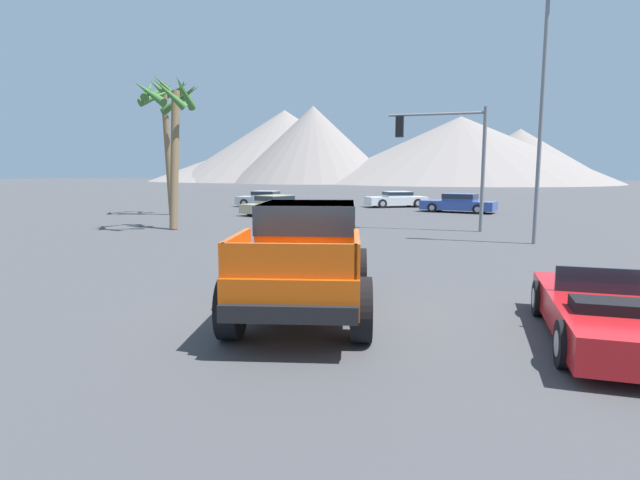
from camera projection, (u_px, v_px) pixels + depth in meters
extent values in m
plane|color=#424244|center=(308.00, 309.00, 9.44)|extent=(320.00, 320.00, 0.00)
cube|color=#CC4C0C|center=(304.00, 268.00, 8.99)|extent=(2.92, 4.93, 0.57)
cube|color=#CC4C0C|center=(308.00, 224.00, 9.80)|extent=(2.19, 2.38, 0.84)
cube|color=#1E2833|center=(308.00, 216.00, 9.78)|extent=(2.23, 2.42, 0.54)
cube|color=#CC4C0C|center=(237.00, 250.00, 7.70)|extent=(0.49, 1.81, 0.48)
cube|color=#CC4C0C|center=(357.00, 251.00, 7.58)|extent=(0.49, 1.81, 0.48)
cube|color=#CC4C0C|center=(289.00, 261.00, 6.77)|extent=(1.82, 0.50, 0.48)
cube|color=black|center=(314.00, 256.00, 11.34)|extent=(1.88, 0.58, 0.24)
cube|color=black|center=(288.00, 314.00, 6.68)|extent=(1.88, 0.58, 0.24)
cylinder|color=black|center=(264.00, 271.00, 10.51)|extent=(0.54, 1.05, 1.00)
cylinder|color=#232326|center=(264.00, 271.00, 10.51)|extent=(0.46, 0.61, 0.55)
cylinder|color=black|center=(358.00, 272.00, 10.39)|extent=(0.54, 1.05, 1.00)
cylinder|color=#232326|center=(358.00, 272.00, 10.39)|extent=(0.46, 0.61, 0.55)
cylinder|color=black|center=(231.00, 307.00, 7.68)|extent=(0.54, 1.05, 1.00)
cylinder|color=#232326|center=(231.00, 307.00, 7.68)|extent=(0.46, 0.61, 0.55)
cylinder|color=black|center=(361.00, 310.00, 7.56)|extent=(0.54, 1.05, 1.00)
cylinder|color=#232326|center=(361.00, 310.00, 7.56)|extent=(0.46, 0.61, 0.55)
cube|color=red|center=(612.00, 316.00, 7.51)|extent=(1.76, 4.06, 0.48)
cube|color=#1E2833|center=(607.00, 281.00, 7.88)|extent=(1.49, 0.06, 0.41)
cube|color=black|center=(628.00, 307.00, 6.79)|extent=(1.40, 0.57, 0.16)
cylinder|color=black|center=(540.00, 298.00, 8.96)|extent=(0.22, 0.63, 0.63)
cylinder|color=#9E9EA3|center=(540.00, 298.00, 8.96)|extent=(0.23, 0.35, 0.35)
cylinder|color=black|center=(566.00, 344.00, 6.57)|extent=(0.22, 0.63, 0.63)
cylinder|color=#9E9EA3|center=(566.00, 344.00, 6.57)|extent=(0.23, 0.35, 0.35)
cube|color=#B7BABF|center=(265.00, 201.00, 36.97)|extent=(4.06, 1.81, 0.58)
cube|color=#B7BABF|center=(266.00, 194.00, 36.87)|extent=(1.72, 1.57, 0.43)
cube|color=#1E2833|center=(266.00, 193.00, 36.86)|extent=(1.75, 1.60, 0.26)
cylinder|color=black|center=(244.00, 203.00, 36.52)|extent=(0.60, 0.23, 0.60)
cylinder|color=#9E9EA3|center=(244.00, 203.00, 36.52)|extent=(0.33, 0.24, 0.33)
cylinder|color=black|center=(254.00, 202.00, 38.13)|extent=(0.60, 0.23, 0.60)
cylinder|color=#9E9EA3|center=(254.00, 202.00, 38.13)|extent=(0.33, 0.24, 0.33)
cylinder|color=black|center=(276.00, 204.00, 35.85)|extent=(0.60, 0.23, 0.60)
cylinder|color=#9E9EA3|center=(276.00, 204.00, 35.85)|extent=(0.33, 0.24, 0.33)
cylinder|color=black|center=(284.00, 202.00, 37.45)|extent=(0.60, 0.23, 0.60)
cylinder|color=#9E9EA3|center=(284.00, 202.00, 37.45)|extent=(0.33, 0.24, 0.33)
cube|color=white|center=(396.00, 201.00, 36.62)|extent=(4.64, 3.62, 0.58)
cube|color=white|center=(397.00, 194.00, 36.58)|extent=(2.34, 2.23, 0.39)
cube|color=#1E2833|center=(397.00, 193.00, 36.57)|extent=(2.39, 2.27, 0.23)
cylinder|color=black|center=(382.00, 204.00, 35.55)|extent=(0.67, 0.50, 0.64)
cylinder|color=#9E9EA3|center=(382.00, 204.00, 35.55)|extent=(0.42, 0.37, 0.35)
cylinder|color=black|center=(375.00, 202.00, 37.17)|extent=(0.67, 0.50, 0.64)
cylinder|color=#9E9EA3|center=(375.00, 202.00, 37.17)|extent=(0.42, 0.37, 0.35)
cylinder|color=black|center=(418.00, 203.00, 36.11)|extent=(0.67, 0.50, 0.64)
cylinder|color=#9E9EA3|center=(418.00, 203.00, 36.11)|extent=(0.42, 0.37, 0.35)
cylinder|color=black|center=(409.00, 202.00, 37.74)|extent=(0.67, 0.50, 0.64)
cylinder|color=#9E9EA3|center=(409.00, 202.00, 37.74)|extent=(0.42, 0.37, 0.35)
cube|color=tan|center=(276.00, 207.00, 30.34)|extent=(3.29, 4.86, 0.53)
cube|color=tan|center=(275.00, 199.00, 30.19)|extent=(2.11, 2.33, 0.47)
cube|color=#1E2833|center=(275.00, 198.00, 30.18)|extent=(2.15, 2.38, 0.28)
cylinder|color=black|center=(282.00, 207.00, 31.96)|extent=(0.43, 0.65, 0.61)
cylinder|color=#9E9EA3|center=(282.00, 207.00, 31.96)|extent=(0.34, 0.40, 0.34)
cylinder|color=black|center=(302.00, 209.00, 30.95)|extent=(0.43, 0.65, 0.61)
cylinder|color=#9E9EA3|center=(302.00, 209.00, 30.95)|extent=(0.34, 0.40, 0.34)
cylinder|color=black|center=(250.00, 210.00, 29.77)|extent=(0.43, 0.65, 0.61)
cylinder|color=#9E9EA3|center=(250.00, 210.00, 29.77)|extent=(0.34, 0.40, 0.34)
cylinder|color=black|center=(270.00, 211.00, 28.76)|extent=(0.43, 0.65, 0.61)
cylinder|color=#9E9EA3|center=(270.00, 211.00, 28.76)|extent=(0.34, 0.40, 0.34)
cube|color=#334C9E|center=(458.00, 205.00, 31.83)|extent=(4.85, 2.74, 0.57)
cube|color=#334C9E|center=(460.00, 197.00, 31.70)|extent=(2.22, 1.92, 0.47)
cube|color=#1E2833|center=(460.00, 196.00, 31.69)|extent=(2.27, 1.96, 0.28)
cylinder|color=black|center=(432.00, 208.00, 31.84)|extent=(0.64, 0.35, 0.60)
cylinder|color=#9E9EA3|center=(432.00, 208.00, 31.84)|extent=(0.38, 0.30, 0.33)
cylinder|color=black|center=(440.00, 206.00, 33.26)|extent=(0.64, 0.35, 0.60)
cylinder|color=#9E9EA3|center=(440.00, 206.00, 33.26)|extent=(0.38, 0.30, 0.33)
cylinder|color=black|center=(478.00, 209.00, 30.43)|extent=(0.64, 0.35, 0.60)
cylinder|color=#9E9EA3|center=(478.00, 209.00, 30.43)|extent=(0.38, 0.30, 0.33)
cylinder|color=black|center=(484.00, 208.00, 31.85)|extent=(0.64, 0.35, 0.60)
cylinder|color=#9E9EA3|center=(484.00, 208.00, 31.85)|extent=(0.38, 0.30, 0.33)
cylinder|color=slate|center=(483.00, 170.00, 21.24)|extent=(0.16, 0.16, 5.29)
cylinder|color=slate|center=(436.00, 114.00, 21.49)|extent=(4.08, 0.11, 0.11)
cube|color=black|center=(400.00, 127.00, 22.00)|extent=(0.34, 0.26, 0.90)
sphere|color=red|center=(400.00, 121.00, 22.10)|extent=(0.20, 0.20, 0.20)
sphere|color=orange|center=(400.00, 127.00, 22.14)|extent=(0.20, 0.20, 0.20)
sphere|color=green|center=(400.00, 133.00, 22.18)|extent=(0.20, 0.20, 0.20)
cylinder|color=slate|center=(541.00, 121.00, 17.36)|extent=(0.14, 0.14, 8.67)
cylinder|color=brown|center=(168.00, 150.00, 29.50)|extent=(0.36, 0.74, 7.67)
cone|color=#386B2D|center=(183.00, 89.00, 28.99)|extent=(0.51, 1.91, 1.50)
cone|color=#386B2D|center=(182.00, 88.00, 29.56)|extent=(1.42, 1.48, 1.01)
cone|color=#386B2D|center=(176.00, 91.00, 30.08)|extent=(1.84, 0.41, 1.16)
cone|color=#386B2D|center=(163.00, 90.00, 29.79)|extent=(1.15, 1.39, 1.13)
cone|color=#386B2D|center=(149.00, 89.00, 29.05)|extent=(1.12, 1.85, 1.42)
cone|color=#386B2D|center=(157.00, 86.00, 28.60)|extent=(1.46, 0.80, 1.08)
cone|color=#386B2D|center=(168.00, 89.00, 28.19)|extent=(1.71, 1.34, 1.73)
cylinder|color=brown|center=(175.00, 160.00, 22.28)|extent=(0.36, 0.96, 6.17)
cone|color=#386B2D|center=(185.00, 94.00, 21.44)|extent=(0.46, 1.52, 1.24)
cone|color=#386B2D|center=(187.00, 95.00, 22.18)|extent=(1.70, 1.22, 0.94)
cone|color=#386B2D|center=(181.00, 99.00, 22.65)|extent=(2.05, 0.46, 1.40)
cone|color=#386B2D|center=(158.00, 96.00, 22.26)|extent=(1.19, 1.80, 1.09)
cone|color=#386B2D|center=(146.00, 92.00, 21.36)|extent=(1.28, 1.75, 1.02)
cone|color=#386B2D|center=(148.00, 92.00, 20.75)|extent=(2.00, 0.90, 1.31)
cone|color=#386B2D|center=(169.00, 93.00, 20.85)|extent=(1.40, 1.16, 1.38)
cone|color=gray|center=(519.00, 155.00, 128.38)|extent=(43.51, 43.51, 13.49)
cone|color=gray|center=(313.00, 145.00, 118.01)|extent=(38.72, 38.72, 17.94)
cone|color=gray|center=(460.00, 150.00, 116.02)|extent=(68.29, 68.29, 15.28)
cone|color=gray|center=(285.00, 146.00, 138.43)|extent=(60.69, 60.69, 19.41)
cone|color=gray|center=(264.00, 160.00, 144.99)|extent=(64.61, 64.61, 11.84)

